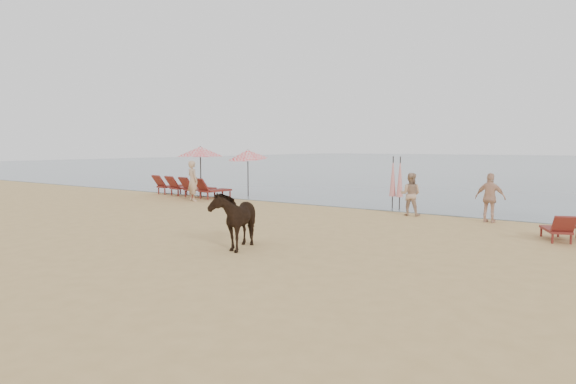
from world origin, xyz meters
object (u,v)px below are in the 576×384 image
umbrella_open_left_a (200,152)px  beachgoer_right_a (410,194)px  umbrella_open_left_b (248,154)px  cow (235,219)px  beachgoer_right_b (490,198)px  beachgoer_left (193,181)px  lounger_cluster_left (189,187)px  umbrella_closed_left (393,177)px  umbrella_closed_right (400,177)px

umbrella_open_left_a → beachgoer_right_a: size_ratio=1.62×
umbrella_open_left_b → cow: (7.74, -10.08, -1.45)m
umbrella_open_left_b → cow: size_ratio=1.42×
beachgoer_right_b → beachgoer_left: bearing=8.8°
umbrella_open_left_b → beachgoer_right_b: bearing=1.2°
beachgoer_left → beachgoer_right_b: size_ratio=1.14×
umbrella_open_left_b → umbrella_open_left_a: bearing=-124.8°
lounger_cluster_left → beachgoer_right_a: size_ratio=2.93×
lounger_cluster_left → beachgoer_left: bearing=-30.9°
lounger_cluster_left → umbrella_closed_left: size_ratio=2.15×
umbrella_closed_right → beachgoer_right_a: 1.71m
lounger_cluster_left → umbrella_closed_left: 11.05m
lounger_cluster_left → umbrella_open_left_b: size_ratio=1.87×
umbrella_open_left_a → umbrella_open_left_b: 2.43m
umbrella_closed_right → cow: size_ratio=1.23×
umbrella_open_left_a → umbrella_closed_right: 10.31m
cow → beachgoer_left: size_ratio=0.92×
lounger_cluster_left → beachgoer_right_b: size_ratio=2.78×
umbrella_open_left_a → umbrella_open_left_b: size_ratio=1.03×
cow → umbrella_closed_right: bearing=65.1°
umbrella_open_left_b → umbrella_closed_right: umbrella_open_left_b is taller
cow → beachgoer_left: bearing=120.4°
umbrella_open_left_b → beachgoer_right_a: bearing=-1.0°
umbrella_open_left_a → beachgoer_right_b: (14.00, -0.19, -1.51)m
lounger_cluster_left → beachgoer_left: size_ratio=2.45×
umbrella_closed_left → umbrella_closed_right: 0.35m
beachgoer_right_a → umbrella_closed_left: bearing=-56.4°
lounger_cluster_left → beachgoer_right_b: beachgoer_right_b is taller
umbrella_closed_left → beachgoer_right_a: (1.28, -1.39, -0.55)m
umbrella_closed_right → umbrella_open_left_b: bearing=176.5°
beachgoer_left → beachgoer_right_a: bearing=-155.0°
umbrella_closed_right → beachgoer_right_b: size_ratio=1.29×
umbrella_open_left_a → umbrella_closed_left: 9.98m
cow → beachgoer_right_a: 8.42m
umbrella_open_left_a → beachgoer_right_b: 14.08m
beachgoer_left → cow: bearing=159.3°
lounger_cluster_left → beachgoer_right_a: (12.24, -0.35, 0.32)m
cow → lounger_cluster_left: bearing=120.4°
umbrella_closed_left → cow: umbrella_closed_left is taller
umbrella_open_left_b → umbrella_closed_left: (8.14, -0.44, -0.85)m
umbrella_open_left_a → beachgoer_right_b: umbrella_open_left_a is taller
umbrella_open_left_a → beachgoer_right_a: 11.23m
umbrella_closed_right → cow: (-0.74, -9.57, -0.60)m
cow → beachgoer_right_b: beachgoer_right_b is taller
umbrella_closed_left → umbrella_open_left_b: bearing=176.9°
umbrella_closed_left → beachgoer_right_b: size_ratio=1.29×
lounger_cluster_left → umbrella_closed_right: 11.38m
lounger_cluster_left → beachgoer_right_b: bearing=7.0°
umbrella_closed_right → beachgoer_right_a: umbrella_closed_right is taller
cow → beachgoer_right_a: bearing=58.0°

